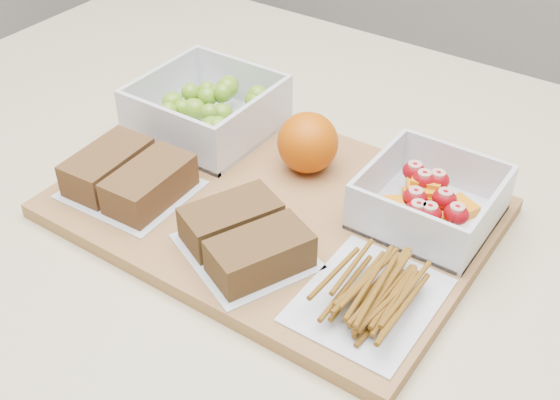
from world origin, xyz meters
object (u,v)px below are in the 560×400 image
at_px(orange, 308,143).
at_px(pretzel_bag, 370,289).
at_px(sandwich_bag_center, 245,238).
at_px(grape_container, 209,109).
at_px(fruit_container, 429,202).
at_px(cutting_board, 273,208).
at_px(sandwich_bag_left, 129,176).

relative_size(orange, pretzel_bag, 0.50).
height_order(orange, sandwich_bag_center, orange).
relative_size(grape_container, pretzel_bag, 1.09).
bearing_deg(fruit_container, grape_container, 178.24).
xyz_separation_m(grape_container, sandwich_bag_center, (0.16, -0.15, -0.01)).
xyz_separation_m(cutting_board, sandwich_bag_center, (0.02, -0.08, 0.03)).
relative_size(grape_container, sandwich_bag_left, 1.13).
bearing_deg(sandwich_bag_left, sandwich_bag_center, -3.44).
bearing_deg(grape_container, cutting_board, -27.44).
height_order(cutting_board, sandwich_bag_left, sandwich_bag_left).
xyz_separation_m(fruit_container, sandwich_bag_center, (-0.12, -0.14, -0.00)).
relative_size(cutting_board, pretzel_bag, 3.18).
distance_m(sandwich_bag_center, pretzel_bag, 0.13).
relative_size(sandwich_bag_center, pretzel_bag, 1.14).
bearing_deg(cutting_board, sandwich_bag_center, -73.72).
distance_m(cutting_board, sandwich_bag_left, 0.15).
distance_m(cutting_board, sandwich_bag_center, 0.08).
height_order(sandwich_bag_center, pretzel_bag, sandwich_bag_center).
xyz_separation_m(cutting_board, sandwich_bag_left, (-0.13, -0.07, 0.03)).
relative_size(cutting_board, grape_container, 2.92).
relative_size(orange, sandwich_bag_center, 0.44).
height_order(grape_container, pretzel_bag, grape_container).
xyz_separation_m(grape_container, sandwich_bag_left, (0.01, -0.14, -0.01)).
bearing_deg(grape_container, orange, -1.30).
bearing_deg(pretzel_bag, orange, 137.72).
xyz_separation_m(grape_container, pretzel_bag, (0.29, -0.14, -0.01)).
bearing_deg(fruit_container, sandwich_bag_center, -129.61).
xyz_separation_m(fruit_container, pretzel_bag, (0.01, -0.13, -0.01)).
xyz_separation_m(grape_container, fruit_container, (0.28, -0.01, -0.01)).
bearing_deg(cutting_board, grape_container, 152.65).
height_order(cutting_board, grape_container, grape_container).
distance_m(fruit_container, pretzel_bag, 0.13).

